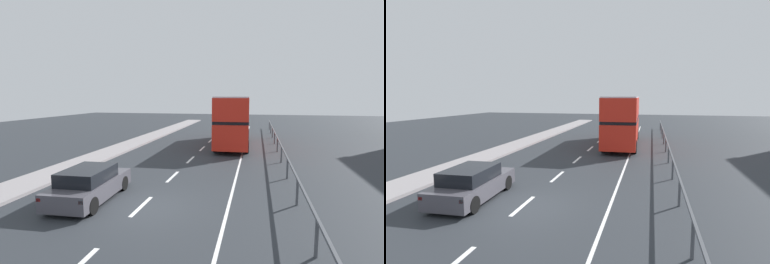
{
  "view_description": "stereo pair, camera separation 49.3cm",
  "coord_description": "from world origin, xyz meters",
  "views": [
    {
      "loc": [
        4.24,
        -10.27,
        4.2
      ],
      "look_at": [
        0.47,
        6.9,
        2.08
      ],
      "focal_mm": 27.62,
      "sensor_mm": 36.0,
      "label": 1
    },
    {
      "loc": [
        4.72,
        -10.16,
        4.2
      ],
      "look_at": [
        0.47,
        6.9,
        2.08
      ],
      "focal_mm": 27.62,
      "sensor_mm": 36.0,
      "label": 2
    }
  ],
  "objects": [
    {
      "name": "ground_plane",
      "position": [
        0.0,
        0.0,
        -0.05
      ],
      "size": [
        74.27,
        120.0,
        0.1
      ],
      "primitive_type": "cube",
      "color": "#292D33"
    },
    {
      "name": "near_sidewalk_kerb",
      "position": [
        -6.37,
        0.0,
        0.07
      ],
      "size": [
        2.24,
        80.0,
        0.14
      ],
      "primitive_type": "cube",
      "color": "gray",
      "rests_on": "ground"
    },
    {
      "name": "lane_paint_markings",
      "position": [
        1.95,
        8.83,
        0.0
      ],
      "size": [
        3.41,
        46.0,
        0.01
      ],
      "color": "silver",
      "rests_on": "ground"
    },
    {
      "name": "bridge_side_railing",
      "position": [
        5.85,
        9.0,
        0.88
      ],
      "size": [
        0.1,
        42.0,
        1.08
      ],
      "color": "#484B50",
      "rests_on": "ground"
    },
    {
      "name": "double_decker_bus_red",
      "position": [
        2.32,
        15.44,
        2.25
      ],
      "size": [
        2.86,
        10.76,
        4.19
      ],
      "rotation": [
        0.0,
        0.0,
        0.03
      ],
      "color": "red",
      "rests_on": "ground"
    },
    {
      "name": "hatchback_car_near",
      "position": [
        -2.29,
        0.17,
        0.66
      ],
      "size": [
        1.97,
        4.28,
        1.36
      ],
      "rotation": [
        0.0,
        0.0,
        0.04
      ],
      "color": "#47454D",
      "rests_on": "ground"
    }
  ]
}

